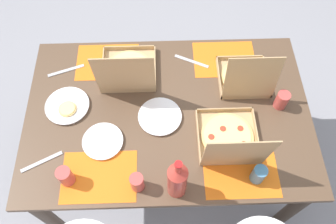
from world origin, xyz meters
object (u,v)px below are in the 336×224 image
(pizza_box_corner_right, at_px, (128,70))
(cup_clear_left, at_px, (259,174))
(plate_far_right, at_px, (103,141))
(soda_bottle, at_px, (177,180))
(cup_dark, at_px, (137,182))
(pizza_box_corner_left, at_px, (229,140))
(cup_red, at_px, (282,100))
(plate_near_left, at_px, (67,106))
(pizza_box_edge_far, at_px, (245,78))
(plate_near_right, at_px, (160,117))
(cup_spare, at_px, (66,176))

(pizza_box_corner_right, bearing_deg, cup_clear_left, 135.11)
(plate_far_right, bearing_deg, soda_bottle, 145.11)
(soda_bottle, height_order, cup_dark, soda_bottle)
(pizza_box_corner_left, distance_m, cup_dark, 0.50)
(cup_dark, xyz_separation_m, cup_red, (-0.75, -0.42, -0.00))
(plate_far_right, relative_size, cup_dark, 1.93)
(plate_near_left, distance_m, cup_red, 1.14)
(pizza_box_corner_left, distance_m, pizza_box_edge_far, 0.40)
(pizza_box_corner_left, xyz_separation_m, cup_dark, (0.45, 0.20, 0.00))
(pizza_box_corner_left, xyz_separation_m, pizza_box_corner_right, (0.51, -0.44, 0.00))
(plate_near_left, bearing_deg, pizza_box_corner_right, -148.76)
(plate_near_left, distance_m, cup_clear_left, 1.04)
(cup_clear_left, bearing_deg, pizza_box_corner_left, -58.10)
(cup_dark, height_order, cup_clear_left, same)
(soda_bottle, bearing_deg, cup_clear_left, -174.05)
(cup_dark, bearing_deg, pizza_box_corner_right, -84.71)
(pizza_box_corner_right, relative_size, plate_far_right, 1.65)
(soda_bottle, xyz_separation_m, cup_red, (-0.57, -0.44, -0.08))
(pizza_box_corner_left, relative_size, soda_bottle, 1.05)
(plate_near_left, height_order, cup_dark, cup_dark)
(pizza_box_corner_left, relative_size, plate_near_left, 1.44)
(pizza_box_corner_right, height_order, pizza_box_edge_far, pizza_box_corner_right)
(plate_far_right, height_order, plate_near_right, same)
(cup_spare, xyz_separation_m, cup_red, (-1.09, -0.38, -0.00))
(pizza_box_corner_left, xyz_separation_m, plate_near_left, (0.83, -0.24, -0.04))
(soda_bottle, xyz_separation_m, cup_spare, (0.52, -0.06, -0.08))
(pizza_box_corner_right, xyz_separation_m, cup_red, (-0.81, 0.22, 0.00))
(cup_spare, height_order, cup_red, cup_spare)
(plate_near_right, bearing_deg, pizza_box_corner_right, -58.24)
(cup_clear_left, bearing_deg, cup_red, -115.22)
(plate_far_right, distance_m, cup_red, 0.96)
(plate_near_right, bearing_deg, cup_red, -175.11)
(plate_far_right, xyz_separation_m, plate_near_left, (0.20, -0.21, 0.00))
(pizza_box_corner_right, height_order, plate_near_left, pizza_box_corner_right)
(cup_red, bearing_deg, plate_near_right, 4.89)
(cup_red, bearing_deg, pizza_box_corner_right, -15.12)
(cup_spare, relative_size, cup_clear_left, 1.01)
(pizza_box_edge_far, distance_m, cup_dark, 0.82)
(pizza_box_corner_right, bearing_deg, cup_red, 164.88)
(pizza_box_corner_left, xyz_separation_m, pizza_box_edge_far, (-0.13, -0.37, -0.00))
(plate_near_left, bearing_deg, plate_near_right, 170.97)
(plate_near_right, height_order, cup_spare, cup_spare)
(plate_near_left, bearing_deg, soda_bottle, 140.56)
(plate_near_right, bearing_deg, cup_clear_left, 142.62)
(plate_near_right, relative_size, cup_clear_left, 2.15)
(pizza_box_corner_left, relative_size, plate_far_right, 1.64)
(pizza_box_corner_right, bearing_deg, pizza_box_corner_left, 139.32)
(soda_bottle, relative_size, cup_spare, 2.99)
(pizza_box_corner_right, relative_size, cup_dark, 3.17)
(pizza_box_corner_left, distance_m, plate_far_right, 0.63)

